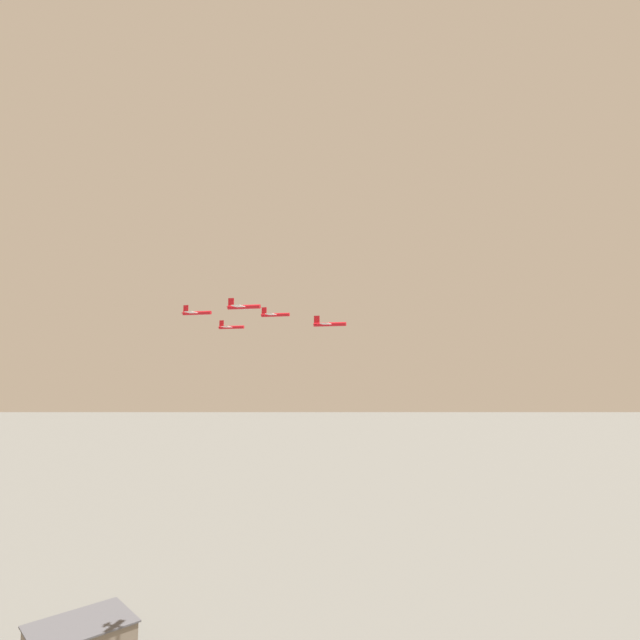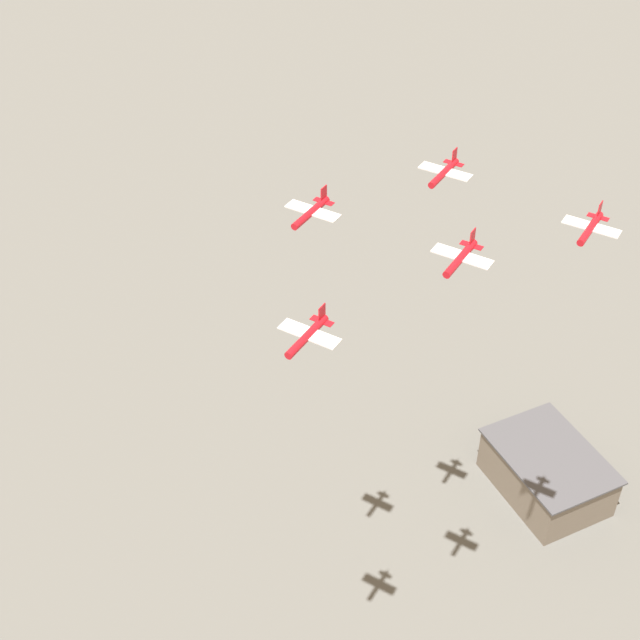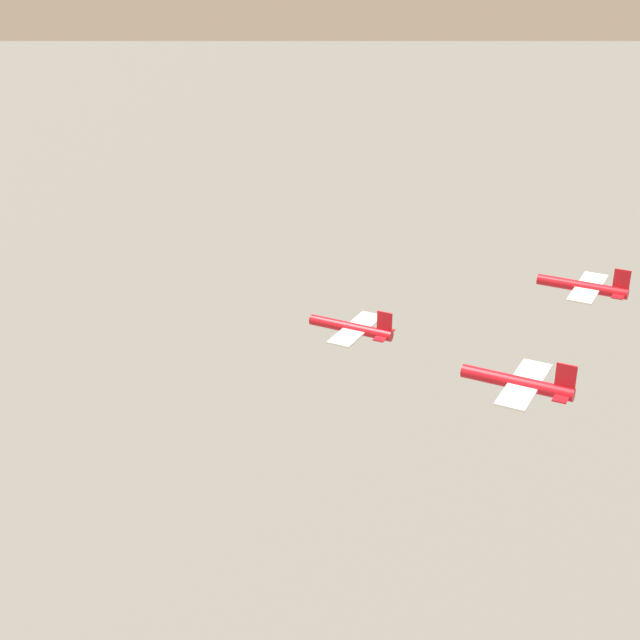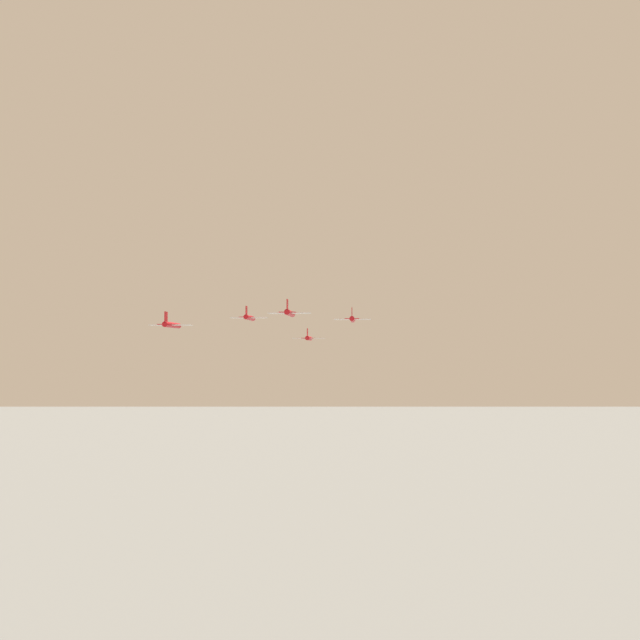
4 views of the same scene
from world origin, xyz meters
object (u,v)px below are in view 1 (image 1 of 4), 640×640
object	(u,v)px
jet_4	(196,313)
jet_2	(243,307)
jet_0	(329,324)
jet_3	(230,327)
jet_1	(274,315)

from	to	relation	value
jet_4	jet_2	bearing A→B (deg)	59.53
jet_0	jet_4	xyz separation A→B (m)	(19.27, -29.46, 3.75)
jet_0	jet_2	bearing A→B (deg)	-59.53
jet_3	jet_4	distance (m)	20.80
jet_0	jet_1	world-z (taller)	jet_1
jet_0	jet_1	distance (m)	20.78
jet_0	jet_3	distance (m)	40.88
jet_0	jet_1	size ratio (longest dim) A/B	1.00
jet_1	jet_2	bearing A→B (deg)	0.00
jet_0	jet_2	size ratio (longest dim) A/B	1.00
jet_0	jet_1	bearing A→B (deg)	-120.47
jet_2	jet_3	size ratio (longest dim) A/B	1.00
jet_4	jet_3	bearing A→B (deg)	-180.00
jet_0	jet_3	bearing A→B (deg)	-120.47
jet_0	jet_3	world-z (taller)	jet_3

